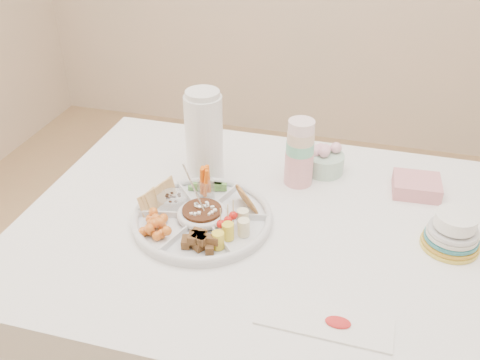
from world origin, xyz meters
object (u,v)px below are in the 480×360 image
(dining_table, at_px, (289,324))
(party_tray, at_px, (202,216))
(thermos, at_px, (204,135))
(plate_stack, at_px, (453,232))

(dining_table, bearing_deg, party_tray, -169.59)
(thermos, xyz_separation_m, plate_stack, (0.72, -0.15, -0.10))
(thermos, relative_size, plate_stack, 1.98)
(dining_table, bearing_deg, thermos, 150.52)
(dining_table, height_order, thermos, thermos)
(party_tray, distance_m, plate_stack, 0.66)
(plate_stack, bearing_deg, party_tray, -173.61)
(dining_table, distance_m, party_tray, 0.48)
(dining_table, height_order, plate_stack, plate_stack)
(thermos, bearing_deg, plate_stack, -12.14)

